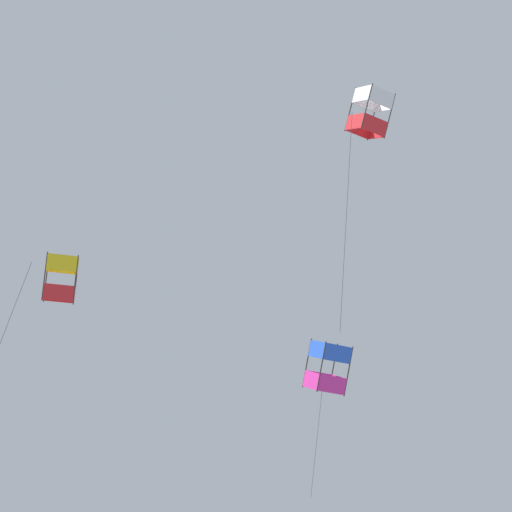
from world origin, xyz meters
The scene contains 3 objects.
kite_box_mid_left centered at (7.13, 4.01, 21.32)m, with size 1.80×1.87×4.88m.
kite_box_low_drifter centered at (9.41, -1.09, 27.02)m, with size 2.09×1.65×7.38m.
kite_box_far_centre centered at (0.34, -1.26, 22.63)m, with size 3.11×2.88×6.74m.
Camera 1 is at (10.36, -19.09, 12.57)m, focal length 54.67 mm.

